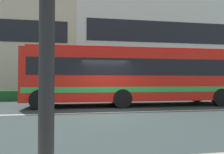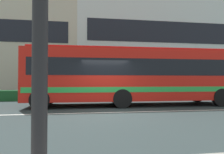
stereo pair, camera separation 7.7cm
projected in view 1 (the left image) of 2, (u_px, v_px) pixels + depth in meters
ground_plane at (109, 113)px, 8.63m from camera, size 160.00×160.00×0.00m
lane_centre_line at (109, 113)px, 8.63m from camera, size 60.00×0.16×0.01m
hedge_row_far at (52, 95)px, 14.34m from camera, size 14.18×1.10×0.74m
apartment_block_right at (171, 49)px, 26.64m from camera, size 25.58×10.31×11.78m
transit_bus at (131, 75)px, 11.35m from camera, size 11.85×2.81×3.27m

